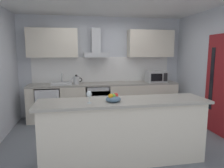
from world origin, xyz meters
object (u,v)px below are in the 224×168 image
Objects in this scene: wine_glass at (89,95)px; range_hood at (96,48)px; fruit_bowl at (113,98)px; microwave at (156,76)px; refrigerator at (49,104)px; sink at (62,83)px; kettle at (76,80)px; oven at (97,100)px.

range_hood is at bearing 81.77° from wine_glass.
microwave is at bearing 54.98° from fruit_bowl.
sink is at bearing 2.37° from refrigerator.
sink is 0.69× the size of range_hood.
wine_glass is (-0.35, -2.43, -0.69)m from range_hood.
microwave is at bearing 0.16° from kettle.
kettle is 0.95m from range_hood.
sink is at bearing 172.75° from kettle.
kettle is at bearing -162.37° from range_hood.
sink is (0.33, 0.01, 0.50)m from refrigerator.
fruit_bowl reaches higher than refrigerator.
kettle is at bearing 94.08° from wine_glass.
range_hood is (-1.57, 0.16, 0.74)m from microwave.
kettle is (0.68, -0.03, 0.58)m from refrigerator.
kettle is (0.35, -0.04, 0.08)m from sink.
oven is at bearing 89.96° from fruit_bowl.
oven is 2.77× the size of kettle.
sink is 2.81× the size of wine_glass.
oven is 1.60× the size of sink.
wine_glass reaches higher than oven.
oven is at bearing -90.00° from range_hood.
oven is at bearing -0.73° from sink.
microwave reaches higher than refrigerator.
oven is 2.34m from fruit_bowl.
oven reaches higher than refrigerator.
refrigerator is at bearing 177.40° from kettle.
range_hood is (0.51, 0.16, 0.78)m from kettle.
wine_glass is (-0.35, -2.30, 0.64)m from oven.
refrigerator is at bearing 117.77° from fruit_bowl.
fruit_bowl is (-0.00, -2.27, 0.56)m from oven.
refrigerator is at bearing -177.63° from sink.
oven is 1.20m from refrigerator.
range_hood reaches higher than microwave.
oven is 2.42m from wine_glass.
sink is at bearing 102.50° from wine_glass.
fruit_bowl is at bearing -69.28° from sink.
microwave is 1.74m from range_hood.
range_hood reaches higher than kettle.
wine_glass is at bearing -85.92° from kettle.
kettle reaches higher than oven.
oven is at bearing 81.31° from wine_glass.
microwave is 2.81× the size of wine_glass.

